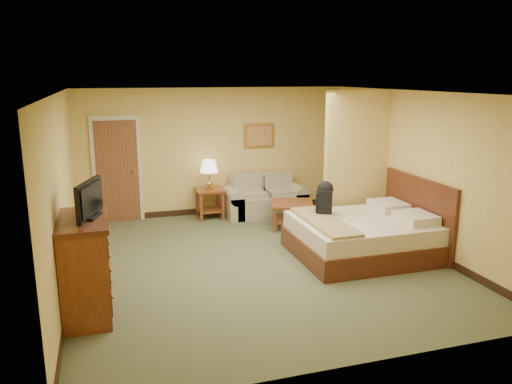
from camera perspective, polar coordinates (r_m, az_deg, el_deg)
name	(u,v)px	position (r m, az deg, el deg)	size (l,w,h in m)	color
floor	(257,262)	(7.86, 0.14, -7.99)	(6.00, 6.00, 0.00)	#505638
ceiling	(257,92)	(7.33, 0.15, 11.32)	(6.00, 6.00, 0.00)	white
back_wall	(214,152)	(10.35, -4.79, 4.61)	(5.50, 0.02, 2.60)	#DAB85D
left_wall	(62,193)	(7.19, -21.29, -0.10)	(0.02, 6.00, 2.60)	#DAB85D
right_wall	(415,170)	(8.69, 17.75, 2.36)	(0.02, 6.00, 2.60)	#DAB85D
partition	(356,163)	(9.15, 11.38, 3.26)	(1.20, 0.15, 2.60)	#DAB85D
door	(117,170)	(10.13, -15.57, 2.44)	(0.94, 0.16, 2.10)	beige
baseboard	(215,210)	(10.59, -4.65, -2.05)	(5.50, 0.02, 0.12)	black
loveseat	(265,201)	(10.39, 1.01, -1.09)	(1.67, 0.78, 0.84)	tan
side_table	(210,199)	(10.15, -5.32, -0.77)	(0.55, 0.55, 0.60)	maroon
table_lamp	(209,167)	(10.01, -5.40, 2.88)	(0.36, 0.36, 0.59)	#AC8B3F
coffee_table	(292,210)	(9.49, 4.14, -2.01)	(0.98, 0.98, 0.49)	maroon
wall_picture	(259,136)	(10.52, 0.35, 6.45)	(0.66, 0.04, 0.51)	#B78E3F
dresser	(86,267)	(6.35, -18.90, -8.09)	(0.60, 1.14, 1.22)	maroon
tv	(89,200)	(6.11, -18.53, -0.93)	(0.29, 0.70, 0.44)	black
bed	(368,235)	(8.27, 12.70, -4.80)	(2.23, 1.89, 1.22)	#471E10
backpack	(325,197)	(8.21, 7.92, -0.60)	(0.33, 0.39, 0.57)	black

